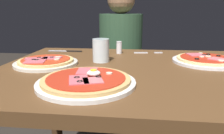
# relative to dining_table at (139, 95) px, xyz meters

# --- Properties ---
(dining_table) EXTENTS (1.18, 0.87, 0.77)m
(dining_table) POSITION_rel_dining_table_xyz_m (0.00, 0.00, 0.00)
(dining_table) COLOR brown
(dining_table) RESTS_ON ground
(pizza_foreground) EXTENTS (0.31, 0.31, 0.05)m
(pizza_foreground) POSITION_rel_dining_table_xyz_m (-0.17, -0.23, 0.13)
(pizza_foreground) COLOR white
(pizza_foreground) RESTS_ON dining_table
(pizza_across_left) EXTENTS (0.29, 0.29, 0.03)m
(pizza_across_left) POSITION_rel_dining_table_xyz_m (0.29, 0.12, 0.13)
(pizza_across_left) COLOR white
(pizza_across_left) RESTS_ON dining_table
(pizza_across_right) EXTENTS (0.27, 0.27, 0.03)m
(pizza_across_right) POSITION_rel_dining_table_xyz_m (-0.41, 0.01, 0.13)
(pizza_across_right) COLOR silver
(pizza_across_right) RESTS_ON dining_table
(water_glass_near) EXTENTS (0.08, 0.08, 0.11)m
(water_glass_near) POSITION_rel_dining_table_xyz_m (-0.18, 0.09, 0.17)
(water_glass_near) COLOR silver
(water_glass_near) RESTS_ON dining_table
(fork) EXTENTS (0.16, 0.04, 0.00)m
(fork) POSITION_rel_dining_table_xyz_m (0.04, 0.32, 0.12)
(fork) COLOR silver
(fork) RESTS_ON dining_table
(knife) EXTENTS (0.20, 0.02, 0.01)m
(knife) POSITION_rel_dining_table_xyz_m (-0.41, 0.32, 0.12)
(knife) COLOR silver
(knife) RESTS_ON dining_table
(salt_shaker) EXTENTS (0.03, 0.03, 0.07)m
(salt_shaker) POSITION_rel_dining_table_xyz_m (-0.11, 0.30, 0.15)
(salt_shaker) COLOR white
(salt_shaker) RESTS_ON dining_table
(diner_person) EXTENTS (0.32, 0.32, 1.18)m
(diner_person) POSITION_rel_dining_table_xyz_m (-0.13, 0.76, -0.09)
(diner_person) COLOR black
(diner_person) RESTS_ON ground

